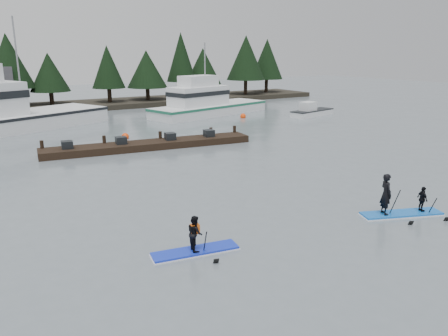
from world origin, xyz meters
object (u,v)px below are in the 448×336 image
paddleboard_solo (195,240)px  paddleboard_duo (398,202)px  fishing_boat_medium (207,109)px  floating_dock (150,145)px

paddleboard_solo → paddleboard_duo: paddleboard_duo is taller
fishing_boat_medium → floating_dock: 17.08m
fishing_boat_medium → paddleboard_duo: (-7.98, -30.02, 0.01)m
fishing_boat_medium → floating_dock: fishing_boat_medium is taller
paddleboard_solo → fishing_boat_medium: bearing=69.2°
fishing_boat_medium → paddleboard_duo: fishing_boat_medium is taller
paddleboard_duo → paddleboard_solo: bearing=-167.5°
floating_dock → paddleboard_solo: size_ratio=4.79×
floating_dock → paddleboard_solo: bearing=-100.0°
floating_dock → paddleboard_duo: size_ratio=4.21×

